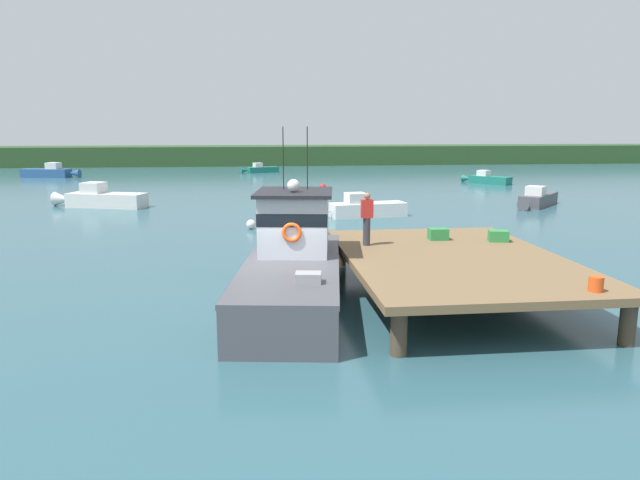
# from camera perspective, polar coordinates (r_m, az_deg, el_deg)

# --- Properties ---
(ground_plane) EXTENTS (200.00, 200.00, 0.00)m
(ground_plane) POSITION_cam_1_polar(r_m,az_deg,el_deg) (16.34, -3.49, -6.09)
(ground_plane) COLOR #2D5660
(dock) EXTENTS (6.00, 9.00, 1.20)m
(dock) POSITION_cam_1_polar(r_m,az_deg,el_deg) (16.99, 12.86, -1.94)
(dock) COLOR #4C3D2D
(dock) RESTS_ON ground
(main_fishing_boat) EXTENTS (3.64, 9.96, 4.80)m
(main_fishing_boat) POSITION_cam_1_polar(r_m,az_deg,el_deg) (16.41, -2.61, -2.37)
(main_fishing_boat) COLOR #4C4C51
(main_fishing_boat) RESTS_ON ground
(crate_stack_near_edge) EXTENTS (0.61, 0.45, 0.37)m
(crate_stack_near_edge) POSITION_cam_1_polar(r_m,az_deg,el_deg) (19.28, 11.44, 0.57)
(crate_stack_near_edge) COLOR #2D8442
(crate_stack_near_edge) RESTS_ON dock
(crate_single_by_cleat) EXTENTS (0.69, 0.57, 0.35)m
(crate_single_by_cleat) POSITION_cam_1_polar(r_m,az_deg,el_deg) (19.46, 17.00, 0.38)
(crate_single_by_cleat) COLOR #2D8442
(crate_single_by_cleat) RESTS_ON dock
(bait_bucket) EXTENTS (0.32, 0.32, 0.34)m
(bait_bucket) POSITION_cam_1_polar(r_m,az_deg,el_deg) (14.32, 25.31, -3.90)
(bait_bucket) COLOR #E04C19
(bait_bucket) RESTS_ON dock
(deckhand_by_the_boat) EXTENTS (0.36, 0.22, 1.63)m
(deckhand_by_the_boat) POSITION_cam_1_polar(r_m,az_deg,el_deg) (17.92, 4.59, 2.17)
(deckhand_by_the_boat) COLOR #383842
(deckhand_by_the_boat) RESTS_ON dock
(moored_boat_far_left) EXTENTS (5.74, 2.29, 1.43)m
(moored_boat_far_left) POSITION_cam_1_polar(r_m,az_deg,el_deg) (62.85, -24.82, 6.02)
(moored_boat_far_left) COLOR #285184
(moored_boat_far_left) RESTS_ON ground
(moored_boat_far_right) EXTENTS (4.12, 4.30, 1.26)m
(moored_boat_far_right) POSITION_cam_1_polar(r_m,az_deg,el_deg) (38.41, 20.37, 3.75)
(moored_boat_far_right) COLOR #4C4C51
(moored_boat_far_right) RESTS_ON ground
(moored_boat_near_channel) EXTENTS (3.46, 4.05, 1.13)m
(moored_boat_near_channel) POSITION_cam_1_polar(r_m,az_deg,el_deg) (52.75, 15.93, 5.74)
(moored_boat_near_channel) COLOR #196B5B
(moored_boat_near_channel) RESTS_ON ground
(moored_boat_mid_harbor) EXTENTS (4.18, 2.27, 1.06)m
(moored_boat_mid_harbor) POSITION_cam_1_polar(r_m,az_deg,el_deg) (63.36, -5.84, 6.88)
(moored_boat_mid_harbor) COLOR #196B5B
(moored_boat_mid_harbor) RESTS_ON ground
(moored_boat_off_the_point) EXTENTS (5.24, 1.93, 1.31)m
(moored_boat_off_the_point) POSITION_cam_1_polar(r_m,az_deg,el_deg) (31.81, 4.09, 3.08)
(moored_boat_off_the_point) COLOR white
(moored_boat_off_the_point) RESTS_ON ground
(moored_boat_outer_mooring) EXTENTS (5.98, 2.92, 1.50)m
(moored_boat_outer_mooring) POSITION_cam_1_polar(r_m,az_deg,el_deg) (38.02, -20.61, 3.79)
(moored_boat_outer_mooring) COLOR silver
(moored_boat_outer_mooring) RESTS_ON ground
(mooring_buoy_channel_marker) EXTENTS (0.45, 0.45, 0.45)m
(mooring_buoy_channel_marker) POSITION_cam_1_polar(r_m,az_deg,el_deg) (28.09, -6.74, 1.53)
(mooring_buoy_channel_marker) COLOR silver
(mooring_buoy_channel_marker) RESTS_ON ground
(mooring_buoy_outer) EXTENTS (0.51, 0.51, 0.51)m
(mooring_buoy_outer) POSITION_cam_1_polar(r_m,az_deg,el_deg) (45.32, 0.28, 5.20)
(mooring_buoy_outer) COLOR red
(mooring_buoy_outer) RESTS_ON ground
(far_shoreline) EXTENTS (120.00, 8.00, 2.40)m
(far_shoreline) POSITION_cam_1_polar(r_m,az_deg,el_deg) (77.69, -6.07, 8.23)
(far_shoreline) COLOR #284723
(far_shoreline) RESTS_ON ground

